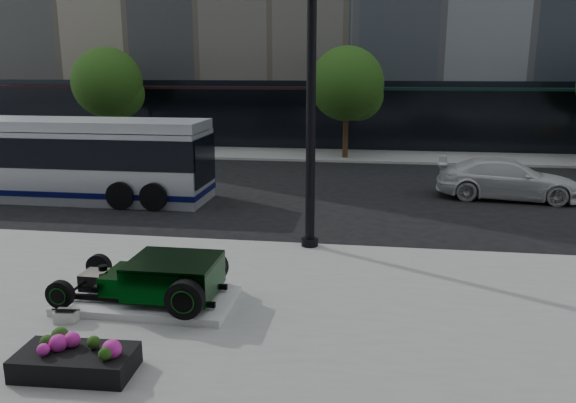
# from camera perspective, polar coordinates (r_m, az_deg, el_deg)

# --- Properties ---
(ground) EXTENTS (120.00, 120.00, 0.00)m
(ground) POSITION_cam_1_polar(r_m,az_deg,el_deg) (17.24, 0.26, -2.51)
(ground) COLOR black
(ground) RESTS_ON ground
(sidewalk_far) EXTENTS (70.00, 4.00, 0.12)m
(sidewalk_far) POSITION_cam_1_polar(r_m,az_deg,el_deg) (30.85, 4.03, 4.73)
(sidewalk_far) COLOR gray
(sidewalk_far) RESTS_ON ground
(street_trees) EXTENTS (29.80, 3.80, 5.70)m
(street_trees) POSITION_cam_1_polar(r_m,az_deg,el_deg) (29.51, 6.27, 11.52)
(street_trees) COLOR black
(street_trees) RESTS_ON sidewalk_far
(display_plinth) EXTENTS (3.40, 1.80, 0.15)m
(display_plinth) POSITION_cam_1_polar(r_m,az_deg,el_deg) (11.82, -13.89, -9.64)
(display_plinth) COLOR silver
(display_plinth) RESTS_ON sidewalk_near
(hot_rod) EXTENTS (3.22, 2.00, 0.81)m
(hot_rod) POSITION_cam_1_polar(r_m,az_deg,el_deg) (11.51, -12.49, -7.50)
(hot_rod) COLOR black
(hot_rod) RESTS_ON display_plinth
(info_plaque) EXTENTS (0.43, 0.34, 0.31)m
(info_plaque) POSITION_cam_1_polar(r_m,az_deg,el_deg) (11.47, -21.59, -10.69)
(info_plaque) COLOR silver
(info_plaque) RESTS_ON sidewalk_near
(lamppost) EXTENTS (0.45, 0.45, 8.10)m
(lamppost) POSITION_cam_1_polar(r_m,az_deg,el_deg) (14.31, 2.35, 9.91)
(lamppost) COLOR black
(lamppost) RESTS_ON sidewalk_near
(flower_planter) EXTENTS (1.84, 0.98, 0.59)m
(flower_planter) POSITION_cam_1_polar(r_m,az_deg,el_deg) (9.62, -20.75, -14.84)
(flower_planter) COLOR black
(flower_planter) RESTS_ON sidewalk_near
(transit_bus) EXTENTS (12.12, 2.88, 2.92)m
(transit_bus) POSITION_cam_1_polar(r_m,az_deg,el_deg) (22.54, -23.27, 4.07)
(transit_bus) COLOR silver
(transit_bus) RESTS_ON ground
(white_sedan) EXTENTS (5.24, 2.57, 1.47)m
(white_sedan) POSITION_cam_1_polar(r_m,az_deg,el_deg) (22.22, 21.36, 2.14)
(white_sedan) COLOR silver
(white_sedan) RESTS_ON ground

